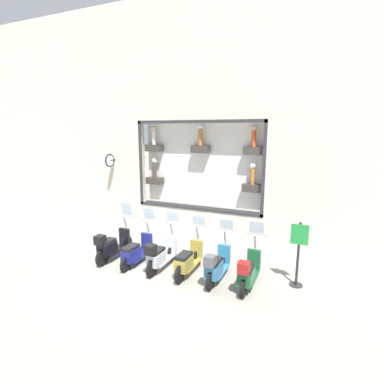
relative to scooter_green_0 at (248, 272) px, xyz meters
name	(u,v)px	position (x,y,z in m)	size (l,w,h in m)	color
ground_plane	(153,272)	(-0.20, 2.80, -0.47)	(120.00, 120.00, 0.00)	gray
building_facade	(199,118)	(3.40, 2.80, 4.11)	(1.20, 36.00, 9.00)	beige
scooter_green_0	(248,272)	(0.00, 0.00, 0.00)	(1.80, 0.61, 1.62)	black
scooter_teal_1	(216,265)	(0.00, 0.89, 0.01)	(1.80, 0.61, 1.57)	black
scooter_olive_2	(188,260)	(0.07, 1.79, -0.03)	(1.81, 0.60, 1.57)	black
scooter_silver_3	(160,255)	(0.01, 2.68, 0.01)	(1.80, 0.61, 1.60)	black
scooter_navy_4	(136,251)	(0.06, 3.57, -0.05)	(1.79, 0.60, 1.64)	black
scooter_black_5	(112,245)	(0.01, 4.46, 0.02)	(1.81, 0.60, 1.72)	black
shop_sign_post	(298,252)	(0.64, -1.18, 0.50)	(0.36, 0.45, 1.79)	#232326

